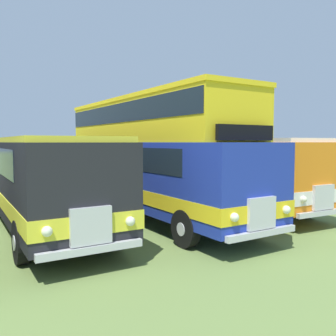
{
  "coord_description": "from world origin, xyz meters",
  "views": [
    {
      "loc": [
        -0.48,
        -12.23,
        2.86
      ],
      "look_at": [
        7.42,
        0.96,
        1.75
      ],
      "focal_mm": 38.61,
      "sensor_mm": 36.0,
      "label": 1
    }
  ],
  "objects": [
    {
      "name": "bus_sixth_in_row",
      "position": [
        9.9,
        0.34,
        1.75
      ],
      "size": [
        3.07,
        10.76,
        2.99
      ],
      "color": "orange",
      "rests_on": "ground"
    },
    {
      "name": "bus_fifth_in_row",
      "position": [
        5.94,
        -0.18,
        2.47
      ],
      "size": [
        2.75,
        11.23,
        4.49
      ],
      "color": "#1E339E",
      "rests_on": "ground"
    },
    {
      "name": "bus_fourth_in_row",
      "position": [
        1.98,
        -0.04,
        1.75
      ],
      "size": [
        2.64,
        9.91,
        2.99
      ],
      "color": "black",
      "rests_on": "ground"
    }
  ]
}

